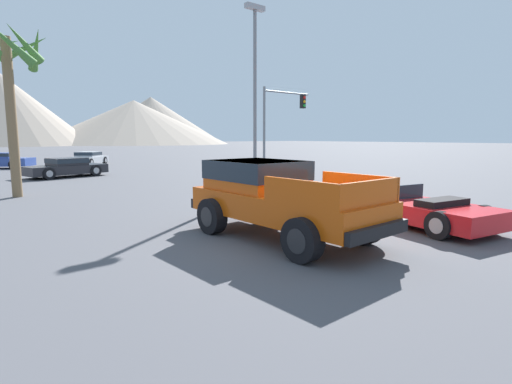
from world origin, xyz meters
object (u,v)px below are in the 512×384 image
at_px(red_convertible_car, 418,210).
at_px(parked_car_blue, 1,160).
at_px(orange_pickup_truck, 274,194).
at_px(palm_tree_tall, 10,68).
at_px(street_lamp_post, 255,82).
at_px(parked_car_silver, 88,158).
at_px(parked_car_dark, 66,167).
at_px(traffic_light_main, 282,113).

distance_m(red_convertible_car, parked_car_blue, 30.23).
height_order(orange_pickup_truck, palm_tree_tall, palm_tree_tall).
xyz_separation_m(red_convertible_car, street_lamp_post, (0.68, 7.57, 4.11)).
relative_size(red_convertible_car, parked_car_silver, 0.97).
bearing_deg(parked_car_dark, parked_car_blue, 0.11).
bearing_deg(parked_car_blue, parked_car_silver, -58.17).
relative_size(parked_car_silver, parked_car_dark, 0.98).
xyz_separation_m(orange_pickup_truck, traffic_light_main, (12.31, 12.71, 2.85)).
bearing_deg(parked_car_blue, orange_pickup_truck, -140.11).
bearing_deg(orange_pickup_truck, traffic_light_main, 45.24).
xyz_separation_m(traffic_light_main, palm_tree_tall, (-15.75, -1.73, 1.02)).
bearing_deg(parked_car_silver, traffic_light_main, 159.25).
height_order(traffic_light_main, street_lamp_post, street_lamp_post).
relative_size(parked_car_blue, street_lamp_post, 0.61).
bearing_deg(orange_pickup_truck, palm_tree_tall, 106.73).
bearing_deg(traffic_light_main, street_lamp_post, -139.72).
distance_m(parked_car_silver, street_lamp_post, 22.03).
distance_m(red_convertible_car, palm_tree_tall, 15.12).
height_order(orange_pickup_truck, parked_car_dark, orange_pickup_truck).
bearing_deg(parked_car_blue, palm_tree_tall, -149.19).
bearing_deg(red_convertible_car, orange_pickup_truck, 167.75).
distance_m(parked_car_dark, street_lamp_post, 13.49).
height_order(orange_pickup_truck, parked_car_blue, orange_pickup_truck).
bearing_deg(red_convertible_car, street_lamp_post, 95.57).
bearing_deg(red_convertible_car, traffic_light_main, 69.66).
xyz_separation_m(parked_car_silver, street_lamp_post, (0.08, -21.67, 3.96)).
relative_size(orange_pickup_truck, traffic_light_main, 0.92).
bearing_deg(parked_car_silver, orange_pickup_truck, 122.29).
height_order(parked_car_blue, traffic_light_main, traffic_light_main).
height_order(orange_pickup_truck, traffic_light_main, traffic_light_main).
distance_m(parked_car_silver, parked_car_blue, 6.17).
xyz_separation_m(parked_car_blue, palm_tree_tall, (-1.61, -17.16, 4.28)).
relative_size(orange_pickup_truck, palm_tree_tall, 0.78).
bearing_deg(parked_car_dark, red_convertible_car, 179.14).
bearing_deg(orange_pickup_truck, red_convertible_car, -23.63).
bearing_deg(street_lamp_post, traffic_light_main, 40.28).
bearing_deg(street_lamp_post, red_convertible_car, -95.14).
distance_m(parked_car_silver, parked_car_dark, 10.37).
xyz_separation_m(red_convertible_car, parked_car_silver, (0.60, 29.25, 0.16)).
relative_size(parked_car_silver, palm_tree_tall, 0.70).
distance_m(parked_car_blue, street_lamp_post, 23.33).
height_order(red_convertible_car, traffic_light_main, traffic_light_main).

